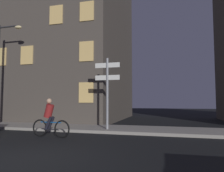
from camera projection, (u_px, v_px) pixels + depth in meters
The scene contains 6 objects.
ground_plane at pixel (18, 161), 5.30m from camera, with size 80.00×80.00×0.00m, color black.
sidewalk_kerb at pixel (98, 128), 11.13m from camera, with size 40.00×2.53×0.14m, color gray.
signpost at pixel (107, 87), 10.46m from camera, with size 1.26×0.12×3.48m.
street_lamp at pixel (1, 65), 12.58m from camera, with size 1.66×0.28×5.91m.
cyclist at pixel (50, 119), 8.93m from camera, with size 1.82×0.36×1.61m.
building_left_block at pixel (64, 18), 18.78m from camera, with size 10.30×9.86×17.71m.
Camera 1 is at (3.69, -4.61, 1.50)m, focal length 34.16 mm.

